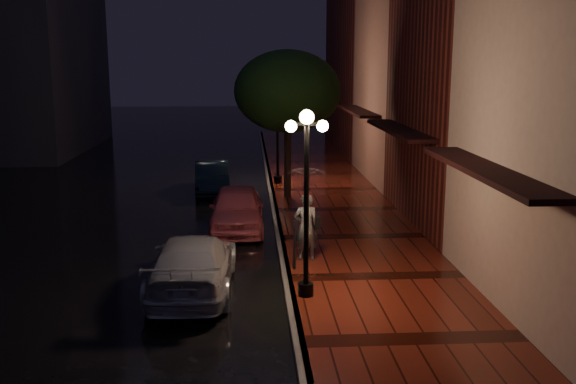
% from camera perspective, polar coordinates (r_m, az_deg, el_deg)
% --- Properties ---
extents(ground, '(120.00, 120.00, 0.00)m').
position_cam_1_polar(ground, '(19.91, -0.71, -4.48)').
color(ground, black).
rests_on(ground, ground).
extents(sidewalk, '(4.50, 60.00, 0.15)m').
position_cam_1_polar(sidewalk, '(20.12, 5.72, -4.14)').
color(sidewalk, '#4A170D').
rests_on(sidewalk, ground).
extents(curb, '(0.25, 60.00, 0.15)m').
position_cam_1_polar(curb, '(19.89, -0.71, -4.27)').
color(curb, '#595451').
rests_on(curb, ground).
extents(storefront_mid, '(5.00, 8.00, 11.00)m').
position_cam_1_polar(storefront_mid, '(22.55, 17.39, 11.05)').
color(storefront_mid, '#511914').
rests_on(storefront_mid, ground).
extents(storefront_far, '(5.00, 8.00, 9.00)m').
position_cam_1_polar(storefront_far, '(30.19, 11.86, 9.45)').
color(storefront_far, '#8C5951').
rests_on(storefront_far, ground).
extents(storefront_extra, '(5.00, 12.00, 10.00)m').
position_cam_1_polar(storefront_extra, '(39.91, 8.06, 10.78)').
color(storefront_extra, '#511914').
rests_on(storefront_extra, ground).
extents(streetlamp_near, '(0.96, 0.36, 4.31)m').
position_cam_1_polar(streetlamp_near, '(14.46, 1.64, -0.05)').
color(streetlamp_near, black).
rests_on(streetlamp_near, sidewalk).
extents(streetlamp_far, '(0.96, 0.36, 4.31)m').
position_cam_1_polar(streetlamp_far, '(28.29, -0.93, 5.70)').
color(streetlamp_far, black).
rests_on(streetlamp_far, sidewalk).
extents(street_tree, '(4.16, 4.16, 5.80)m').
position_cam_1_polar(street_tree, '(25.18, -0.02, 8.72)').
color(street_tree, black).
rests_on(street_tree, sidewalk).
extents(pink_car, '(1.73, 4.29, 1.46)m').
position_cam_1_polar(pink_car, '(21.21, -4.59, -1.47)').
color(pink_car, '#C6515F').
rests_on(pink_car, ground).
extents(navy_car, '(1.66, 4.08, 1.32)m').
position_cam_1_polar(navy_car, '(27.34, -6.77, 1.30)').
color(navy_car, black).
rests_on(navy_car, ground).
extents(silver_car, '(2.07, 4.87, 1.40)m').
position_cam_1_polar(silver_car, '(15.75, -8.46, -6.35)').
color(silver_car, '#A5A6AD').
rests_on(silver_car, ground).
extents(woman_with_umbrella, '(1.08, 1.10, 2.59)m').
position_cam_1_polar(woman_with_umbrella, '(17.34, 1.64, -0.58)').
color(woman_with_umbrella, silver).
rests_on(woman_with_umbrella, sidewalk).
extents(parking_meter, '(0.14, 0.11, 1.31)m').
position_cam_1_polar(parking_meter, '(16.74, 0.61, -4.25)').
color(parking_meter, black).
rests_on(parking_meter, sidewalk).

